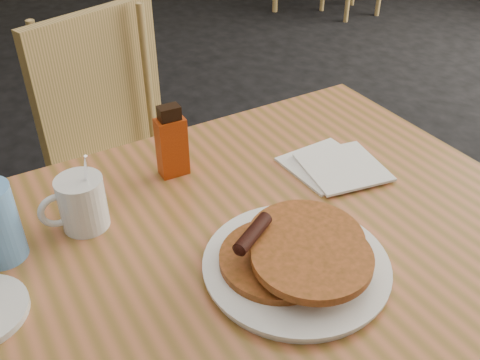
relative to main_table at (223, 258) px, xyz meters
name	(u,v)px	position (x,y,z in m)	size (l,w,h in m)	color
main_table	(223,258)	(0.00, 0.00, 0.00)	(1.30, 0.90, 0.75)	#AA613C
chair_main_far	(117,146)	(0.01, 0.72, -0.15)	(0.54, 0.55, 0.94)	tan
pancake_plate	(297,259)	(0.08, -0.12, 0.07)	(0.32, 0.32, 0.09)	silver
coffee_mug	(81,203)	(-0.21, 0.17, 0.09)	(0.12, 0.09, 0.16)	silver
syrup_bottle	(172,143)	(0.01, 0.25, 0.11)	(0.06, 0.04, 0.16)	maroon
napkin_stack	(335,166)	(0.32, 0.09, 0.05)	(0.20, 0.21, 0.01)	silver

